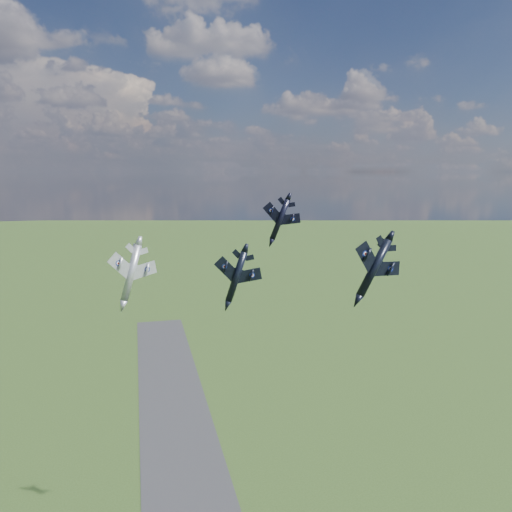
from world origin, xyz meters
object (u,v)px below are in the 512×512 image
object	(u,v)px
jet_high_navy	(280,219)
jet_left_silver	(131,273)
jet_lead_navy	(236,277)
jet_right_navy	(374,268)

from	to	relation	value
jet_high_navy	jet_left_silver	size ratio (longest dim) A/B	1.00
jet_lead_navy	jet_left_silver	size ratio (longest dim) A/B	0.96
jet_right_navy	jet_high_navy	bearing A→B (deg)	91.35
jet_lead_navy	jet_high_navy	xyz separation A→B (m)	(14.80, 24.08, 7.35)
jet_right_navy	jet_high_navy	xyz separation A→B (m)	(-5.02, 35.96, 4.48)
jet_right_navy	jet_lead_navy	bearing A→B (deg)	142.47
jet_high_navy	jet_left_silver	xyz separation A→B (m)	(-32.39, -23.32, -6.01)
jet_right_navy	jet_high_navy	world-z (taller)	jet_high_navy
jet_left_silver	jet_right_navy	bearing A→B (deg)	-42.69
jet_right_navy	jet_high_navy	size ratio (longest dim) A/B	1.05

